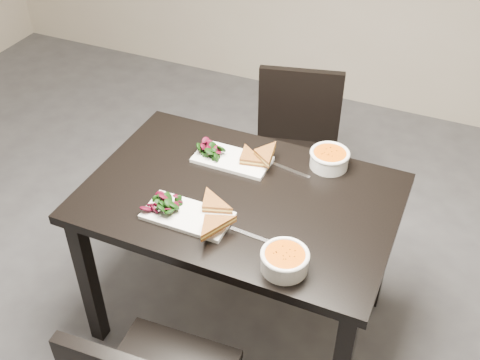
{
  "coord_description": "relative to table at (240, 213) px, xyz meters",
  "views": [
    {
      "loc": [
        1.11,
        -1.19,
        2.19
      ],
      "look_at": [
        0.42,
        0.38,
        0.82
      ],
      "focal_mm": 43.45,
      "sensor_mm": 36.0,
      "label": 1
    }
  ],
  "objects": [
    {
      "name": "ground",
      "position": [
        -0.42,
        -0.38,
        -0.65
      ],
      "size": [
        5.0,
        5.0,
        0.0
      ],
      "primitive_type": "plane",
      "color": "#47474C",
      "rests_on": "ground"
    },
    {
      "name": "table",
      "position": [
        0.0,
        0.0,
        0.0
      ],
      "size": [
        1.2,
        0.8,
        0.75
      ],
      "color": "black",
      "rests_on": "ground"
    },
    {
      "name": "chair_far",
      "position": [
        -0.02,
        0.76,
        -0.17
      ],
      "size": [
        0.51,
        0.51,
        0.85
      ],
      "rotation": [
        0.0,
        0.0,
        0.24
      ],
      "color": "black",
      "rests_on": "ground"
    },
    {
      "name": "plate_near",
      "position": [
        -0.12,
        -0.2,
        0.11
      ],
      "size": [
        0.33,
        0.16,
        0.02
      ],
      "primitive_type": "cube",
      "color": "white",
      "rests_on": "table"
    },
    {
      "name": "sandwich_near",
      "position": [
        -0.06,
        -0.18,
        0.14
      ],
      "size": [
        0.19,
        0.17,
        0.05
      ],
      "primitive_type": null,
      "rotation": [
        0.0,
        0.0,
        0.31
      ],
      "color": "#B06A24",
      "rests_on": "plate_near"
    },
    {
      "name": "salad_near",
      "position": [
        -0.22,
        -0.2,
        0.14
      ],
      "size": [
        0.1,
        0.09,
        0.04
      ],
      "primitive_type": null,
      "color": "black",
      "rests_on": "plate_near"
    },
    {
      "name": "soup_bowl_near",
      "position": [
        0.29,
        -0.29,
        0.14
      ],
      "size": [
        0.16,
        0.16,
        0.07
      ],
      "color": "white",
      "rests_on": "table"
    },
    {
      "name": "cutlery_near",
      "position": [
        0.14,
        -0.2,
        0.1
      ],
      "size": [
        0.18,
        0.03,
        0.0
      ],
      "primitive_type": "cube",
      "rotation": [
        0.0,
        0.0,
        -0.07
      ],
      "color": "silver",
      "rests_on": "table"
    },
    {
      "name": "plate_far",
      "position": [
        -0.11,
        0.18,
        0.11
      ],
      "size": [
        0.32,
        0.16,
        0.02
      ],
      "primitive_type": "cube",
      "color": "white",
      "rests_on": "table"
    },
    {
      "name": "sandwich_far",
      "position": [
        -0.05,
        0.17,
        0.14
      ],
      "size": [
        0.18,
        0.15,
        0.05
      ],
      "primitive_type": null,
      "rotation": [
        0.0,
        0.0,
        0.2
      ],
      "color": "#B06A24",
      "rests_on": "plate_far"
    },
    {
      "name": "salad_far",
      "position": [
        -0.21,
        0.18,
        0.14
      ],
      "size": [
        0.1,
        0.09,
        0.04
      ],
      "primitive_type": null,
      "color": "black",
      "rests_on": "plate_far"
    },
    {
      "name": "soup_bowl_far",
      "position": [
        0.26,
        0.31,
        0.14
      ],
      "size": [
        0.16,
        0.16,
        0.07
      ],
      "color": "white",
      "rests_on": "table"
    },
    {
      "name": "cutlery_far",
      "position": [
        0.13,
        0.22,
        0.1
      ],
      "size": [
        0.18,
        0.05,
        0.0
      ],
      "primitive_type": "cube",
      "rotation": [
        0.0,
        0.0,
        -0.17
      ],
      "color": "silver",
      "rests_on": "table"
    }
  ]
}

